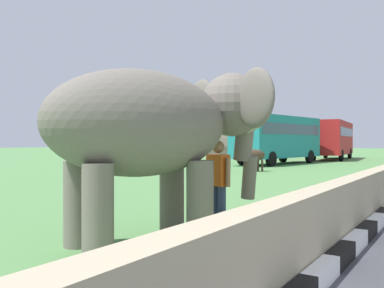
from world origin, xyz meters
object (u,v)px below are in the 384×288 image
elephant (160,127)px  bus_teal (278,136)px  person_handler (218,180)px  cow_near (253,156)px  bus_red (333,137)px

elephant → bus_teal: (23.51, 7.21, 0.20)m
elephant → bus_teal: 24.59m
person_handler → cow_near: size_ratio=0.88×
person_handler → cow_near: 15.24m
bus_teal → cow_near: 8.35m
elephant → person_handler: size_ratio=2.44×
bus_teal → cow_near: (-8.07, -1.75, -1.21)m
elephant → person_handler: elephant is taller
elephant → bus_teal: size_ratio=0.43×
cow_near → bus_red: bearing=1.3°
elephant → person_handler: 1.68m
elephant → cow_near: bearing=19.5°
bus_red → bus_teal: bearing=172.7°
cow_near → bus_teal: bearing=12.2°
elephant → cow_near: elephant is taller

